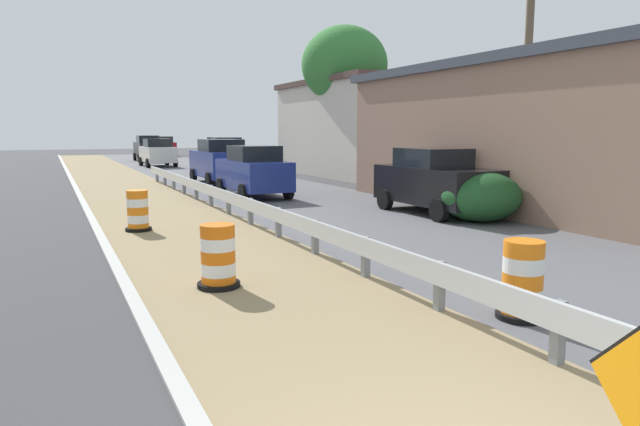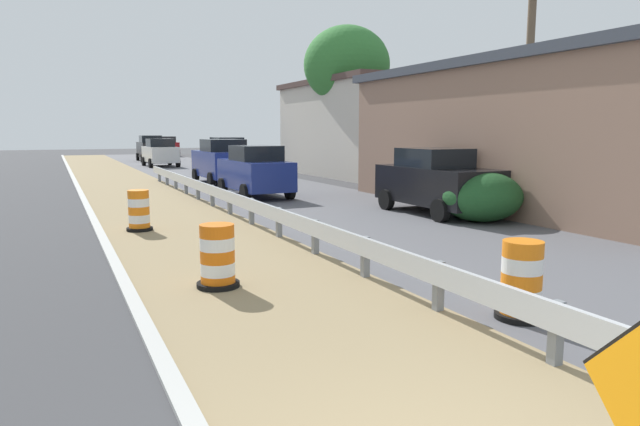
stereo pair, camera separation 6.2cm
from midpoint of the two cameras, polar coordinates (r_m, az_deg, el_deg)
The scene contains 16 objects.
guardrail_median at distance 6.52m, azimuth 22.36°, elevation -9.81°, with size 0.18×50.60×0.71m.
traffic_barrel_nearest at distance 7.95m, azimuth 19.55°, elevation -6.74°, with size 0.66×0.66×1.05m.
traffic_barrel_close at distance 9.13m, azimuth -10.44°, elevation -4.61°, with size 0.68×0.68×1.01m.
traffic_barrel_mid at distance 14.74m, azimuth -18.04°, elevation 0.04°, with size 0.64×0.64×1.02m.
car_lead_near_lane at distance 48.45m, azimuth -17.06°, elevation 6.26°, with size 2.02×4.50×2.10m.
car_trailing_near_lane at distance 37.84m, azimuth -9.59°, elevation 6.00°, with size 2.17×4.80×2.05m.
car_lead_far_lane at distance 27.26m, azimuth -10.11°, elevation 5.16°, with size 2.19×4.26×2.08m.
car_mid_far_lane at distance 58.28m, azimuth -15.53°, elevation 6.52°, with size 1.99×4.51×1.92m.
car_trailing_far_lane at distance 41.10m, azimuth -16.14°, elevation 5.89°, with size 2.14×4.06×1.93m.
car_distant_a at distance 17.30m, azimuth 11.44°, elevation 3.19°, with size 2.04×4.15×1.96m.
car_distant_b at distance 21.41m, azimuth -6.84°, elevation 4.21°, with size 2.00×4.10×1.93m.
roadside_shop_near at distance 20.64m, azimuth 23.68°, elevation 7.28°, with size 8.74×14.18×4.68m.
roadside_shop_far at distance 33.00m, azimuth 5.74°, elevation 8.56°, with size 8.56×10.63×5.26m.
utility_pole_near at distance 18.56m, azimuth 20.02°, elevation 11.58°, with size 0.24×1.80×7.08m.
bush_roadside at distance 16.07m, azimuth 15.70°, elevation 1.65°, with size 2.23×2.23×1.40m, color #1E4C23.
tree_roadside at distance 30.99m, azimuth 2.43°, elevation 14.66°, with size 4.58×4.58×7.99m.
Camera 1 is at (-2.29, -2.53, 2.47)m, focal length 31.67 mm.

